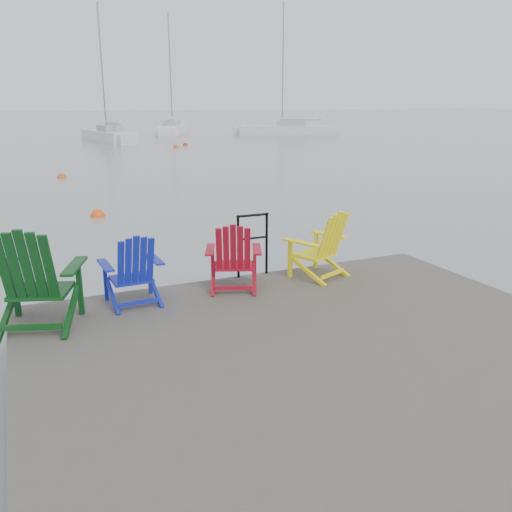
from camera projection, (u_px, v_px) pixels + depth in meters
name	position (u px, v px, depth m)	size (l,w,h in m)	color
ground	(324.00, 389.00, 5.69)	(400.00, 400.00, 0.00)	slate
dock	(326.00, 359.00, 5.60)	(6.00, 5.00, 1.40)	#292725
handrail	(253.00, 239.00, 7.66)	(0.48, 0.04, 0.90)	black
chair_green	(35.00, 278.00, 5.83)	(1.10, 1.05, 1.16)	#0A3911
chair_blue	(133.00, 269.00, 6.57)	(0.74, 0.69, 0.90)	#101DA8
chair_red	(233.00, 256.00, 7.09)	(0.88, 0.85, 0.92)	maroon
chair_yellow	(321.00, 244.00, 7.60)	(0.93, 0.89, 0.96)	#FFEA0E
sailboat_near	(109.00, 137.00, 40.93)	(3.18, 7.41, 10.09)	silver
sailboat_mid	(172.00, 130.00, 51.21)	(4.91, 8.06, 10.95)	silver
sailboat_far	(287.00, 131.00, 49.44)	(8.16, 6.44, 11.55)	silver
buoy_a	(98.00, 216.00, 14.28)	(0.38, 0.38, 0.38)	#F74B0E
buoy_b	(62.00, 178.00, 21.51)	(0.37, 0.37, 0.37)	#E6550D
buoy_c	(176.00, 147.00, 35.87)	(0.39, 0.39, 0.39)	#E0500D
buoy_d	(185.00, 145.00, 37.51)	(0.38, 0.38, 0.38)	red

